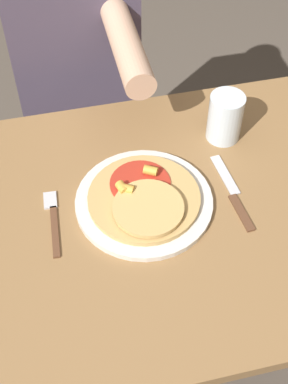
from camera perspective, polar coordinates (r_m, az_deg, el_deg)
name	(u,v)px	position (r m, az deg, el deg)	size (l,w,h in m)	color
ground_plane	(159,351)	(1.77, 1.65, -16.57)	(8.00, 8.00, 0.00)	brown
dining_table	(165,245)	(1.24, 2.26, -5.62)	(1.03, 0.74, 0.73)	olive
plate	(144,202)	(1.15, 0.00, -1.05)	(0.30, 0.30, 0.01)	silver
pizza	(144,199)	(1.13, 0.04, -0.73)	(0.24, 0.24, 0.04)	tan
fork	(53,219)	(1.14, -9.67, -2.86)	(0.03, 0.18, 0.00)	brown
knife	(233,193)	(1.18, 9.46, -0.09)	(0.03, 0.22, 0.00)	brown
drinking_glass	(225,117)	(1.26, 8.65, 7.88)	(0.08, 0.08, 0.12)	silver
person_diner	(76,59)	(1.58, -7.26, 13.85)	(0.34, 0.52, 1.20)	#2D2D38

